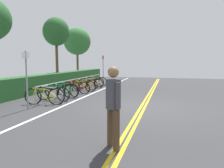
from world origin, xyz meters
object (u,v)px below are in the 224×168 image
(bicycle_3, at_px, (67,90))
(tree_extra, at_px, (77,42))
(bicycle_1, at_px, (53,94))
(bicycle_4, at_px, (76,87))
(bicycle_9, at_px, (97,81))
(bike_rack, at_px, (77,82))
(bicycle_2, at_px, (61,91))
(bicycle_6, at_px, (85,85))
(tree_far_right, at_px, (56,32))
(sign_post_near, at_px, (26,74))
(bicycle_0, at_px, (45,96))
(bicycle_5, at_px, (83,86))
(pedestrian, at_px, (113,102))
(sign_post_far, at_px, (103,67))
(bicycle_8, at_px, (92,82))
(bicycle_7, at_px, (91,84))

(bicycle_3, distance_m, tree_extra, 10.93)
(bicycle_1, relative_size, bicycle_4, 1.00)
(bicycle_1, xyz_separation_m, bicycle_9, (6.36, 0.04, -0.01))
(bike_rack, distance_m, bicycle_2, 2.01)
(bicycle_4, relative_size, bicycle_6, 1.08)
(bicycle_3, distance_m, tree_far_right, 6.78)
(sign_post_near, bearing_deg, bike_rack, -0.35)
(bicycle_0, relative_size, bicycle_1, 0.96)
(bicycle_5, bearing_deg, pedestrian, -152.85)
(bicycle_2, bearing_deg, bicycle_4, -1.75)
(bicycle_2, height_order, bicycle_4, bicycle_2)
(pedestrian, bearing_deg, bicycle_6, 25.93)
(tree_far_right, bearing_deg, bicycle_3, -145.43)
(bicycle_2, distance_m, bicycle_3, 0.75)
(bicycle_1, xyz_separation_m, sign_post_near, (-1.85, 0.00, 1.02))
(bicycle_2, bearing_deg, sign_post_far, -1.24)
(sign_post_near, xyz_separation_m, tree_far_right, (7.98, 3.22, 2.72))
(bike_rack, distance_m, bicycle_8, 2.79)
(bike_rack, bearing_deg, sign_post_far, -2.09)
(bicycle_1, xyz_separation_m, tree_far_right, (6.13, 3.22, 3.74))
(bicycle_5, distance_m, pedestrian, 8.71)
(bicycle_2, height_order, tree_far_right, tree_far_right)
(bicycle_1, distance_m, bicycle_3, 1.48)
(bicycle_2, height_order, sign_post_far, sign_post_far)
(bicycle_6, height_order, tree_extra, tree_extra)
(bicycle_9, bearing_deg, bicycle_4, -178.03)
(bike_rack, distance_m, tree_far_right, 5.83)
(bicycle_4, height_order, bicycle_7, bicycle_4)
(bicycle_6, relative_size, tree_far_right, 0.32)
(bicycle_2, bearing_deg, bicycle_0, -177.42)
(bicycle_5, xyz_separation_m, sign_post_far, (4.12, -0.03, 1.07))
(bicycle_9, bearing_deg, bike_rack, -178.98)
(bicycle_9, height_order, sign_post_far, sign_post_far)
(bicycle_3, height_order, tree_far_right, tree_far_right)
(pedestrian, relative_size, sign_post_near, 0.78)
(bicycle_5, bearing_deg, bicycle_8, 5.99)
(bicycle_6, relative_size, bicycle_7, 0.97)
(bicycle_6, relative_size, bicycle_9, 0.99)
(bicycle_3, bearing_deg, tree_far_right, 34.57)
(bicycle_3, bearing_deg, bicycle_5, -5.68)
(pedestrian, height_order, sign_post_far, sign_post_far)
(bicycle_1, xyz_separation_m, tree_extra, (11.15, 3.74, 3.48))
(bicycle_2, relative_size, sign_post_near, 0.78)
(bicycle_5, height_order, pedestrian, pedestrian)
(sign_post_near, bearing_deg, tree_extra, 16.02)
(bicycle_6, xyz_separation_m, bicycle_7, (0.89, -0.05, -0.02))
(bicycle_6, relative_size, bicycle_8, 0.98)
(bicycle_9, bearing_deg, bicycle_2, -179.09)
(bike_rack, bearing_deg, bicycle_3, 178.33)
(tree_extra, bearing_deg, bike_rack, -155.96)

